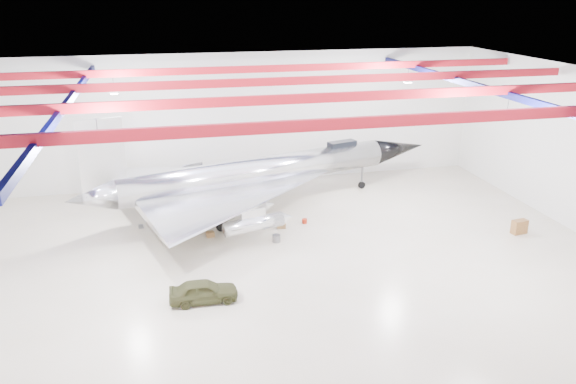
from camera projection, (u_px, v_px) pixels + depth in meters
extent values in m
plane|color=#BEB297|center=(290.00, 255.00, 35.32)|extent=(40.00, 40.00, 0.00)
plane|color=silver|center=(249.00, 119.00, 47.21)|extent=(40.00, 0.00, 40.00)
plane|color=#0A0F38|center=(290.00, 79.00, 31.60)|extent=(40.00, 40.00, 0.00)
cube|color=maroon|center=(339.00, 124.00, 23.55)|extent=(39.50, 0.25, 0.50)
cube|color=maroon|center=(303.00, 99.00, 29.05)|extent=(39.50, 0.25, 0.50)
cube|color=maroon|center=(279.00, 81.00, 34.55)|extent=(39.50, 0.25, 0.50)
cube|color=maroon|center=(261.00, 69.00, 40.05)|extent=(39.50, 0.25, 0.50)
cube|color=#0B0E44|center=(67.00, 104.00, 29.35)|extent=(0.25, 29.50, 0.40)
cube|color=#0B0E44|center=(480.00, 87.00, 34.46)|extent=(0.25, 29.50, 0.40)
cube|color=silver|center=(98.00, 136.00, 24.41)|extent=(0.55, 0.55, 0.25)
cube|color=silver|center=(507.00, 115.00, 28.67)|extent=(0.55, 0.55, 0.25)
cube|color=silver|center=(114.00, 91.00, 35.41)|extent=(0.55, 0.55, 0.25)
cube|color=silver|center=(408.00, 80.00, 39.67)|extent=(0.55, 0.55, 0.25)
cylinder|color=silver|center=(259.00, 171.00, 41.88)|extent=(20.98, 7.66, 2.12)
cone|color=black|center=(399.00, 149.00, 47.82)|extent=(5.67, 3.45, 2.12)
cone|color=silver|center=(90.00, 198.00, 36.42)|extent=(3.62, 2.88, 2.12)
cube|color=silver|center=(102.00, 155.00, 35.96)|extent=(2.89, 0.91, 4.76)
cube|color=black|center=(342.00, 144.00, 44.83)|extent=(2.47, 1.43, 0.53)
cylinder|color=silver|center=(254.00, 224.00, 36.14)|extent=(4.13, 1.99, 0.95)
cylinder|color=silver|center=(237.00, 211.00, 38.33)|extent=(4.13, 1.99, 0.95)
cylinder|color=silver|center=(205.00, 184.00, 43.59)|extent=(4.13, 1.99, 0.95)
cylinder|color=silver|center=(193.00, 175.00, 45.78)|extent=(4.13, 1.99, 0.95)
cylinder|color=#59595B|center=(362.00, 178.00, 46.84)|extent=(0.19, 0.19, 1.91)
cylinder|color=black|center=(362.00, 185.00, 47.06)|extent=(0.63, 0.38, 0.59)
cylinder|color=#59595B|center=(220.00, 218.00, 38.47)|extent=(0.19, 0.19, 1.91)
cylinder|color=black|center=(221.00, 227.00, 38.70)|extent=(0.63, 0.38, 0.59)
cylinder|color=#59595B|center=(194.00, 195.00, 42.85)|extent=(0.19, 0.19, 1.91)
cylinder|color=black|center=(195.00, 203.00, 43.07)|extent=(0.63, 0.38, 0.59)
imported|color=#393B1D|center=(204.00, 291.00, 29.80)|extent=(3.67, 1.54, 1.24)
cube|color=brown|center=(519.00, 227.00, 38.26)|extent=(1.13, 0.69, 0.98)
cube|color=olive|center=(210.00, 234.00, 37.82)|extent=(0.57, 0.48, 0.36)
cube|color=#A82510|center=(220.00, 216.00, 40.88)|extent=(0.55, 0.49, 0.32)
cylinder|color=#59595B|center=(276.00, 238.00, 37.06)|extent=(0.65, 0.65, 0.49)
cube|color=#59595B|center=(141.00, 226.00, 39.26)|extent=(0.36, 0.30, 0.23)
cylinder|color=#A82510|center=(305.00, 221.00, 40.04)|extent=(0.45, 0.45, 0.33)
cube|color=olive|center=(281.00, 225.00, 39.27)|extent=(0.68, 0.58, 0.43)
cylinder|color=#59595B|center=(260.00, 197.00, 44.71)|extent=(0.52, 0.52, 0.36)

